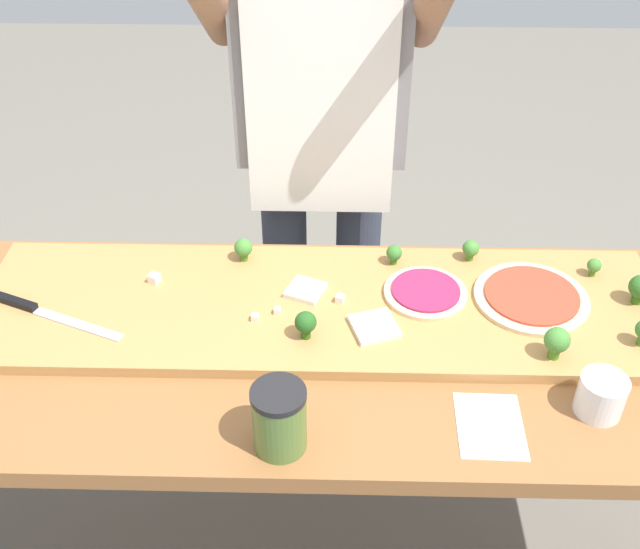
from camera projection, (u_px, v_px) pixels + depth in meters
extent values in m
plane|color=#6B665B|center=(307.00, 548.00, 2.00)|extent=(8.00, 8.00, 0.00)
cube|color=brown|center=(303.00, 348.00, 1.56)|extent=(1.89, 0.69, 0.04)
cube|color=#B27F47|center=(320.00, 307.00, 1.61)|extent=(1.47, 0.41, 0.02)
cube|color=#B7BABF|center=(78.00, 324.00, 1.55)|extent=(0.21, 0.10, 0.00)
cube|color=black|center=(15.00, 302.00, 1.59)|extent=(0.11, 0.06, 0.02)
cylinder|color=beige|center=(531.00, 298.00, 1.61)|extent=(0.24, 0.24, 0.01)
cylinder|color=#BC3D28|center=(532.00, 295.00, 1.60)|extent=(0.20, 0.20, 0.01)
cylinder|color=beige|center=(425.00, 293.00, 1.62)|extent=(0.18, 0.18, 0.01)
cylinder|color=#9E234C|center=(426.00, 290.00, 1.62)|extent=(0.15, 0.15, 0.01)
cube|color=silver|center=(304.00, 290.00, 1.63)|extent=(0.10, 0.10, 0.01)
cube|color=silver|center=(374.00, 327.00, 1.53)|extent=(0.11, 0.11, 0.01)
cylinder|color=#366618|center=(637.00, 298.00, 1.60)|extent=(0.02, 0.02, 0.02)
cylinder|color=#487A23|center=(470.00, 256.00, 1.72)|extent=(0.02, 0.02, 0.02)
sphere|color=#427F33|center=(471.00, 248.00, 1.71)|extent=(0.04, 0.04, 0.04)
cylinder|color=#2C5915|center=(306.00, 332.00, 1.51)|extent=(0.02, 0.02, 0.02)
sphere|color=#23561E|center=(306.00, 322.00, 1.49)|extent=(0.04, 0.04, 0.04)
cylinder|color=#3F7220|center=(394.00, 260.00, 1.71)|extent=(0.02, 0.02, 0.02)
sphere|color=#38752D|center=(394.00, 253.00, 1.70)|extent=(0.04, 0.04, 0.04)
cylinder|color=#487A23|center=(554.00, 352.00, 1.46)|extent=(0.02, 0.02, 0.03)
sphere|color=#427F33|center=(557.00, 340.00, 1.45)|extent=(0.05, 0.05, 0.05)
cylinder|color=#487A23|center=(592.00, 272.00, 1.68)|extent=(0.01, 0.01, 0.02)
sphere|color=#427F33|center=(594.00, 265.00, 1.66)|extent=(0.03, 0.03, 0.03)
cylinder|color=#487A23|center=(244.00, 256.00, 1.72)|extent=(0.02, 0.02, 0.02)
sphere|color=#427F33|center=(243.00, 248.00, 1.71)|extent=(0.04, 0.04, 0.04)
cube|color=silver|center=(277.00, 311.00, 1.57)|extent=(0.02, 0.02, 0.01)
cube|color=white|center=(340.00, 299.00, 1.60)|extent=(0.02, 0.02, 0.02)
cube|color=silver|center=(255.00, 317.00, 1.56)|extent=(0.02, 0.02, 0.01)
cube|color=white|center=(154.00, 278.00, 1.65)|extent=(0.03, 0.03, 0.02)
cylinder|color=white|center=(601.00, 396.00, 1.37)|extent=(0.09, 0.09, 0.08)
cylinder|color=white|center=(599.00, 401.00, 1.38)|extent=(0.08, 0.08, 0.04)
cylinder|color=#517033|center=(279.00, 421.00, 1.30)|extent=(0.09, 0.09, 0.12)
cylinder|color=black|center=(278.00, 395.00, 1.26)|extent=(0.10, 0.10, 0.01)
cube|color=white|center=(490.00, 426.00, 1.36)|extent=(0.12, 0.16, 0.00)
cylinder|color=#333847|center=(286.00, 290.00, 2.15)|extent=(0.12, 0.12, 0.90)
cylinder|color=#333847|center=(356.00, 291.00, 2.14)|extent=(0.12, 0.12, 0.90)
cube|color=gray|center=(322.00, 41.00, 1.70)|extent=(0.40, 0.20, 0.55)
cube|color=white|center=(321.00, 95.00, 1.67)|extent=(0.34, 0.01, 0.60)
cylinder|color=#997056|center=(210.00, 0.00, 1.56)|extent=(0.08, 0.39, 0.31)
cylinder|color=#997056|center=(432.00, 2.00, 1.55)|extent=(0.08, 0.39, 0.31)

